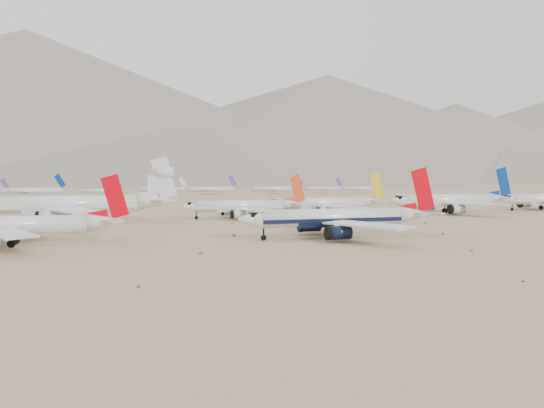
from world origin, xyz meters
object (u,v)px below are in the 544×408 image
(main_airliner, at_px, (340,218))
(row2_navy_widebody, at_px, (452,201))
(second_airliner, at_px, (17,226))
(row2_white_trijet, at_px, (75,204))

(main_airliner, distance_m, row2_navy_widebody, 103.91)
(second_airliner, bearing_deg, row2_navy_widebody, 20.45)
(row2_navy_widebody, distance_m, row2_white_trijet, 147.91)
(second_airliner, height_order, row2_navy_widebody, row2_navy_widebody)
(second_airliner, relative_size, row2_navy_widebody, 0.82)
(second_airliner, height_order, row2_white_trijet, row2_white_trijet)
(main_airliner, height_order, second_airliner, main_airliner)
(main_airliner, relative_size, second_airliner, 1.12)
(main_airliner, xyz_separation_m, row2_navy_widebody, (80.65, 65.53, 0.54))
(main_airliner, xyz_separation_m, row2_white_trijet, (-67.21, 61.83, 1.56))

